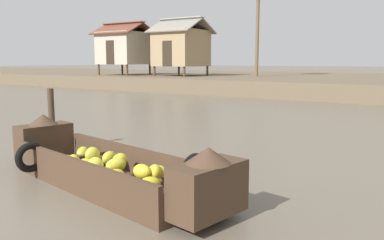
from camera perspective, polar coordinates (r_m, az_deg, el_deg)
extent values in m
plane|color=#665B4C|center=(12.30, 4.64, -0.94)|extent=(300.00, 300.00, 0.00)
cube|color=brown|center=(30.32, 22.49, 4.90)|extent=(160.00, 20.00, 0.92)
cube|color=#473323|center=(6.61, -11.98, -8.81)|extent=(3.97, 1.85, 0.12)
cube|color=#473323|center=(6.85, -8.19, -5.68)|extent=(3.78, 0.76, 0.44)
cube|color=#473323|center=(6.26, -16.30, -7.31)|extent=(3.78, 0.76, 0.44)
cube|color=#473323|center=(4.94, 2.33, -9.90)|extent=(0.66, 1.08, 0.65)
cone|color=#473323|center=(4.82, 2.36, -5.08)|extent=(0.65, 0.65, 0.20)
cube|color=#473323|center=(8.35, -20.43, -2.82)|extent=(0.66, 1.08, 0.65)
cone|color=#473323|center=(8.28, -20.58, 0.09)|extent=(0.65, 0.65, 0.20)
cube|color=#473323|center=(7.20, -15.72, -5.04)|extent=(0.39, 1.09, 0.05)
torus|color=black|center=(6.00, 0.35, -7.21)|extent=(0.21, 0.53, 0.52)
torus|color=black|center=(7.31, -22.19, -4.99)|extent=(0.21, 0.53, 0.52)
ellipsoid|color=gold|center=(6.10, -4.75, -7.40)|extent=(0.37, 0.33, 0.20)
ellipsoid|color=yellow|center=(7.11, -17.57, -5.63)|extent=(0.25, 0.30, 0.21)
ellipsoid|color=yellow|center=(5.92, -10.92, -7.93)|extent=(0.29, 0.36, 0.21)
ellipsoid|color=gold|center=(6.78, -11.79, -5.34)|extent=(0.21, 0.31, 0.23)
ellipsoid|color=yellow|center=(6.22, -13.71, -6.39)|extent=(0.33, 0.33, 0.27)
ellipsoid|color=gold|center=(6.81, -14.11, -4.89)|extent=(0.25, 0.30, 0.27)
ellipsoid|color=yellow|center=(5.97, -5.36, -7.49)|extent=(0.34, 0.36, 0.24)
ellipsoid|color=yellow|center=(5.45, -6.16, -9.23)|extent=(0.36, 0.40, 0.22)
ellipsoid|color=gold|center=(7.34, -15.36, -4.71)|extent=(0.27, 0.31, 0.26)
ellipsoid|color=gold|center=(6.72, -16.64, -5.71)|extent=(0.31, 0.32, 0.23)
ellipsoid|color=yellow|center=(6.26, -10.86, -6.38)|extent=(0.30, 0.38, 0.22)
ellipsoid|color=yellow|center=(5.90, -7.18, -7.36)|extent=(0.31, 0.21, 0.22)
ellipsoid|color=yellow|center=(6.42, -15.06, -6.48)|extent=(0.33, 0.35, 0.26)
ellipsoid|color=yellow|center=(6.50, -10.32, -5.65)|extent=(0.30, 0.38, 0.21)
cylinder|color=#4C3826|center=(32.31, -13.23, 7.04)|extent=(0.16, 0.16, 0.83)
cylinder|color=#4C3826|center=(30.20, -9.30, 7.07)|extent=(0.16, 0.16, 0.83)
cylinder|color=#4C3826|center=(34.18, -9.98, 7.20)|extent=(0.16, 0.16, 0.83)
cylinder|color=#4C3826|center=(32.19, -6.07, 7.22)|extent=(0.16, 0.16, 0.83)
cube|color=#B2A893|center=(32.19, -9.73, 10.09)|extent=(3.40, 3.05, 2.48)
cube|color=#2D2319|center=(31.08, -11.69, 9.47)|extent=(0.80, 0.04, 1.80)
cube|color=brown|center=(31.73, -10.77, 12.84)|extent=(4.10, 2.01, 1.01)
cube|color=brown|center=(32.83, -8.87, 12.73)|extent=(4.10, 2.01, 1.01)
cylinder|color=#4C3826|center=(29.50, -5.41, 7.00)|extent=(0.16, 0.16, 0.71)
cylinder|color=#4C3826|center=(27.90, -1.11, 6.95)|extent=(0.16, 0.16, 0.71)
cylinder|color=#4C3826|center=(31.96, -1.90, 7.14)|extent=(0.16, 0.16, 0.71)
cylinder|color=#4C3826|center=(30.49, 2.22, 7.07)|extent=(0.16, 0.16, 0.71)
cube|color=#9E8460|center=(29.93, -1.54, 10.27)|extent=(3.07, 3.49, 2.65)
cube|color=#2D2319|center=(28.50, -3.61, 9.49)|extent=(0.80, 0.04, 1.80)
cube|color=gray|center=(29.32, -2.57, 13.51)|extent=(3.77, 2.23, 1.16)
cube|color=gray|center=(30.74, -0.60, 13.29)|extent=(3.77, 2.23, 1.16)
cylinder|color=brown|center=(29.02, 9.36, 12.19)|extent=(0.24, 0.24, 6.07)
cylinder|color=#423323|center=(9.47, -19.49, 0.06)|extent=(0.14, 0.14, 1.40)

